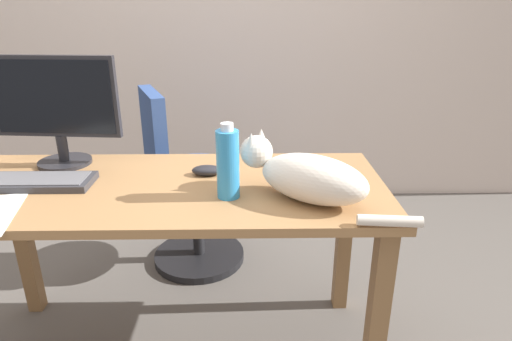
{
  "coord_description": "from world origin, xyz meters",
  "views": [
    {
      "loc": [
        0.28,
        -1.39,
        1.32
      ],
      "look_at": [
        0.31,
        -0.03,
        0.79
      ],
      "focal_mm": 30.54,
      "sensor_mm": 36.0,
      "label": 1
    }
  ],
  "objects_px": {
    "keyboard": "(28,181)",
    "computer_mouse": "(207,170)",
    "water_bottle": "(228,163)",
    "office_chair": "(186,192)",
    "cat": "(307,176)",
    "monitor": "(56,107)"
  },
  "relations": [
    {
      "from": "office_chair",
      "to": "monitor",
      "type": "xyz_separation_m",
      "value": [
        -0.4,
        -0.43,
        0.54
      ]
    },
    {
      "from": "office_chair",
      "to": "cat",
      "type": "distance_m",
      "value": 1.0
    },
    {
      "from": "cat",
      "to": "water_bottle",
      "type": "bearing_deg",
      "value": 174.87
    },
    {
      "from": "office_chair",
      "to": "cat",
      "type": "bearing_deg",
      "value": -56.67
    },
    {
      "from": "computer_mouse",
      "to": "water_bottle",
      "type": "xyz_separation_m",
      "value": [
        0.09,
        -0.19,
        0.1
      ]
    },
    {
      "from": "monitor",
      "to": "water_bottle",
      "type": "distance_m",
      "value": 0.73
    },
    {
      "from": "keyboard",
      "to": "computer_mouse",
      "type": "bearing_deg",
      "value": 7.75
    },
    {
      "from": "cat",
      "to": "computer_mouse",
      "type": "distance_m",
      "value": 0.4
    },
    {
      "from": "computer_mouse",
      "to": "water_bottle",
      "type": "bearing_deg",
      "value": -65.52
    },
    {
      "from": "computer_mouse",
      "to": "water_bottle",
      "type": "distance_m",
      "value": 0.23
    },
    {
      "from": "water_bottle",
      "to": "computer_mouse",
      "type": "bearing_deg",
      "value": 114.48
    },
    {
      "from": "monitor",
      "to": "computer_mouse",
      "type": "xyz_separation_m",
      "value": [
        0.57,
        -0.12,
        -0.21
      ]
    },
    {
      "from": "monitor",
      "to": "water_bottle",
      "type": "bearing_deg",
      "value": -25.75
    },
    {
      "from": "computer_mouse",
      "to": "water_bottle",
      "type": "height_order",
      "value": "water_bottle"
    },
    {
      "from": "keyboard",
      "to": "water_bottle",
      "type": "height_order",
      "value": "water_bottle"
    },
    {
      "from": "office_chair",
      "to": "monitor",
      "type": "bearing_deg",
      "value": -132.84
    },
    {
      "from": "keyboard",
      "to": "water_bottle",
      "type": "xyz_separation_m",
      "value": [
        0.7,
        -0.11,
        0.1
      ]
    },
    {
      "from": "office_chair",
      "to": "cat",
      "type": "xyz_separation_m",
      "value": [
        0.5,
        -0.77,
        0.4
      ]
    },
    {
      "from": "office_chair",
      "to": "keyboard",
      "type": "xyz_separation_m",
      "value": [
        -0.44,
        -0.64,
        0.33
      ]
    },
    {
      "from": "office_chair",
      "to": "monitor",
      "type": "height_order",
      "value": "monitor"
    },
    {
      "from": "keyboard",
      "to": "computer_mouse",
      "type": "relative_size",
      "value": 4.0
    },
    {
      "from": "keyboard",
      "to": "water_bottle",
      "type": "relative_size",
      "value": 1.79
    }
  ]
}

